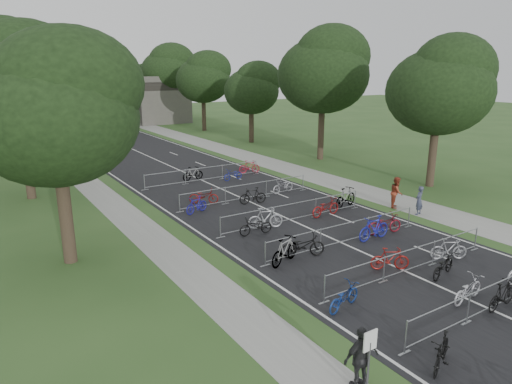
# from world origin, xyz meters

# --- Properties ---
(road) EXTENTS (11.00, 140.00, 0.01)m
(road) POSITION_xyz_m (0.00, 50.00, 0.01)
(road) COLOR black
(road) RESTS_ON ground
(sidewalk_right) EXTENTS (3.00, 140.00, 0.01)m
(sidewalk_right) POSITION_xyz_m (8.00, 50.00, 0.01)
(sidewalk_right) COLOR gray
(sidewalk_right) RESTS_ON ground
(sidewalk_left) EXTENTS (2.00, 140.00, 0.01)m
(sidewalk_left) POSITION_xyz_m (-7.50, 50.00, 0.01)
(sidewalk_left) COLOR gray
(sidewalk_left) RESTS_ON ground
(lane_markings) EXTENTS (0.12, 140.00, 0.00)m
(lane_markings) POSITION_xyz_m (0.00, 50.00, 0.00)
(lane_markings) COLOR silver
(lane_markings) RESTS_ON ground
(overpass_bridge) EXTENTS (31.00, 8.00, 7.05)m
(overpass_bridge) POSITION_xyz_m (0.00, 65.00, 3.53)
(overpass_bridge) COLOR #4B4843
(overpass_bridge) RESTS_ON ground
(park_sign) EXTENTS (0.45, 0.06, 1.83)m
(park_sign) POSITION_xyz_m (-6.80, 3.00, 1.27)
(park_sign) COLOR #4C4C51
(park_sign) RESTS_ON ground
(tree_left_0) EXTENTS (6.72, 6.72, 10.25)m
(tree_left_0) POSITION_xyz_m (-11.39, 15.93, 6.49)
(tree_left_0) COLOR #33261C
(tree_left_0) RESTS_ON ground
(tree_right_0) EXTENTS (7.17, 7.17, 10.93)m
(tree_right_0) POSITION_xyz_m (13.11, 15.93, 6.92)
(tree_right_0) COLOR #33261C
(tree_right_0) RESTS_ON ground
(tree_left_1) EXTENTS (7.56, 7.56, 11.53)m
(tree_left_1) POSITION_xyz_m (-11.39, 27.93, 7.30)
(tree_left_1) COLOR #33261C
(tree_left_1) RESTS_ON ground
(tree_right_1) EXTENTS (8.18, 8.18, 12.47)m
(tree_right_1) POSITION_xyz_m (13.11, 27.93, 7.90)
(tree_right_1) COLOR #33261C
(tree_right_1) RESTS_ON ground
(tree_left_2) EXTENTS (8.40, 8.40, 12.81)m
(tree_left_2) POSITION_xyz_m (-11.39, 39.93, 8.12)
(tree_left_2) COLOR #33261C
(tree_left_2) RESTS_ON ground
(tree_right_2) EXTENTS (6.16, 6.16, 9.39)m
(tree_right_2) POSITION_xyz_m (13.11, 39.93, 5.95)
(tree_right_2) COLOR #33261C
(tree_right_2) RESTS_ON ground
(tree_right_3) EXTENTS (7.17, 7.17, 10.93)m
(tree_right_3) POSITION_xyz_m (13.11, 51.93, 6.92)
(tree_right_3) COLOR #33261C
(tree_right_3) RESTS_ON ground
(tree_right_4) EXTENTS (8.18, 8.18, 12.47)m
(tree_right_4) POSITION_xyz_m (13.11, 63.93, 7.90)
(tree_right_4) COLOR #33261C
(tree_right_4) RESTS_ON ground
(tree_right_5) EXTENTS (6.16, 6.16, 9.39)m
(tree_right_5) POSITION_xyz_m (13.11, 75.93, 5.95)
(tree_right_5) COLOR #33261C
(tree_right_5) RESTS_ON ground
(tree_right_6) EXTENTS (7.17, 7.17, 10.93)m
(tree_right_6) POSITION_xyz_m (13.11, 87.93, 6.92)
(tree_right_6) COLOR #33261C
(tree_right_6) RESTS_ON ground
(barrier_row_1) EXTENTS (9.70, 0.08, 1.10)m
(barrier_row_1) POSITION_xyz_m (0.00, 3.60, 0.55)
(barrier_row_1) COLOR #9A9DA1
(barrier_row_1) RESTS_ON ground
(barrier_row_2) EXTENTS (9.70, 0.08, 1.10)m
(barrier_row_2) POSITION_xyz_m (0.00, 7.20, 0.55)
(barrier_row_2) COLOR #9A9DA1
(barrier_row_2) RESTS_ON ground
(barrier_row_3) EXTENTS (9.70, 0.08, 1.10)m
(barrier_row_3) POSITION_xyz_m (0.00, 11.00, 0.55)
(barrier_row_3) COLOR #9A9DA1
(barrier_row_3) RESTS_ON ground
(barrier_row_4) EXTENTS (9.70, 0.08, 1.10)m
(barrier_row_4) POSITION_xyz_m (0.00, 15.00, 0.55)
(barrier_row_4) COLOR #9A9DA1
(barrier_row_4) RESTS_ON ground
(barrier_row_5) EXTENTS (9.70, 0.08, 1.10)m
(barrier_row_5) POSITION_xyz_m (0.00, 20.00, 0.55)
(barrier_row_5) COLOR #9A9DA1
(barrier_row_5) RESTS_ON ground
(barrier_row_6) EXTENTS (9.70, 0.08, 1.10)m
(barrier_row_6) POSITION_xyz_m (0.00, 26.00, 0.55)
(barrier_row_6) COLOR #9A9DA1
(barrier_row_6) RESTS_ON ground
(bike_4) EXTENTS (1.75, 1.13, 1.02)m
(bike_4) POSITION_xyz_m (-4.30, 2.61, 0.51)
(bike_4) COLOR black
(bike_4) RESTS_ON ground
(bike_5) EXTENTS (1.85, 0.81, 0.94)m
(bike_5) POSITION_xyz_m (-0.18, 4.49, 0.47)
(bike_5) COLOR #BABAC2
(bike_5) RESTS_ON ground
(bike_6) EXTENTS (1.74, 0.58, 1.03)m
(bike_6) POSITION_xyz_m (0.36, 3.53, 0.52)
(bike_6) COLOR black
(bike_6) RESTS_ON ground
(bike_8) EXTENTS (1.83, 1.00, 0.91)m
(bike_8) POSITION_xyz_m (-4.30, 6.52, 0.46)
(bike_8) COLOR navy
(bike_8) RESTS_ON ground
(bike_9) EXTENTS (1.64, 1.25, 0.99)m
(bike_9) POSITION_xyz_m (-0.46, 7.84, 0.49)
(bike_9) COLOR maroon
(bike_9) RESTS_ON ground
(bike_10) EXTENTS (1.91, 1.03, 0.95)m
(bike_10) POSITION_xyz_m (0.88, 6.26, 0.48)
(bike_10) COLOR black
(bike_10) RESTS_ON ground
(bike_11) EXTENTS (1.66, 1.22, 0.99)m
(bike_11) POSITION_xyz_m (2.57, 7.18, 0.49)
(bike_11) COLOR #9A9BA1
(bike_11) RESTS_ON ground
(bike_12) EXTENTS (2.07, 1.25, 1.20)m
(bike_12) POSITION_xyz_m (-3.76, 10.74, 0.60)
(bike_12) COLOR #9A9DA1
(bike_12) RESTS_ON ground
(bike_13) EXTENTS (2.16, 1.36, 1.07)m
(bike_13) POSITION_xyz_m (-2.67, 10.89, 0.54)
(bike_13) COLOR black
(bike_13) RESTS_ON ground
(bike_14) EXTENTS (2.03, 0.60, 1.21)m
(bike_14) POSITION_xyz_m (1.59, 10.65, 0.61)
(bike_14) COLOR #1D229F
(bike_14) RESTS_ON ground
(bike_15) EXTENTS (2.09, 1.10, 1.05)m
(bike_15) POSITION_xyz_m (2.70, 10.99, 0.52)
(bike_15) COLOR maroon
(bike_15) RESTS_ON ground
(bike_16) EXTENTS (1.85, 0.87, 0.94)m
(bike_16) POSITION_xyz_m (-2.91, 14.37, 0.47)
(bike_16) COLOR black
(bike_16) RESTS_ON ground
(bike_17) EXTENTS (1.97, 1.11, 1.14)m
(bike_17) POSITION_xyz_m (-1.95, 14.92, 0.57)
(bike_17) COLOR #A4A6AC
(bike_17) RESTS_ON ground
(bike_18) EXTENTS (2.06, 0.84, 1.06)m
(bike_18) POSITION_xyz_m (2.10, 14.80, 0.53)
(bike_18) COLOR maroon
(bike_18) RESTS_ON ground
(bike_19) EXTENTS (2.15, 1.08, 1.24)m
(bike_19) POSITION_xyz_m (4.25, 15.44, 0.62)
(bike_19) COLOR #9A9DA1
(bike_19) RESTS_ON ground
(bike_20) EXTENTS (1.71, 0.98, 0.99)m
(bike_20) POSITION_xyz_m (-3.85, 19.28, 0.50)
(bike_20) COLOR #1E1C9A
(bike_20) RESTS_ON ground
(bike_21) EXTENTS (1.88, 1.51, 0.96)m
(bike_21) POSITION_xyz_m (-2.63, 20.80, 0.48)
(bike_21) COLOR maroon
(bike_21) RESTS_ON ground
(bike_22) EXTENTS (1.81, 0.88, 1.05)m
(bike_22) POSITION_xyz_m (-0.08, 19.10, 0.52)
(bike_22) COLOR black
(bike_22) RESTS_ON ground
(bike_23) EXTENTS (1.89, 0.89, 0.95)m
(bike_23) POSITION_xyz_m (3.04, 20.18, 0.48)
(bike_23) COLOR #9E9EA5
(bike_23) RESTS_ON ground
(bike_25) EXTENTS (1.80, 0.70, 1.05)m
(bike_25) POSITION_xyz_m (-0.59, 26.70, 0.53)
(bike_25) COLOR #9A9DA1
(bike_25) RESTS_ON ground
(bike_26) EXTENTS (1.75, 0.84, 0.88)m
(bike_26) POSITION_xyz_m (2.00, 25.16, 0.44)
(bike_26) COLOR navy
(bike_26) RESTS_ON ground
(bike_27) EXTENTS (1.80, 0.93, 1.04)m
(bike_27) POSITION_xyz_m (4.30, 26.53, 0.52)
(bike_27) COLOR maroon
(bike_27) RESTS_ON ground
(pedestrian_a) EXTENTS (0.69, 0.54, 1.68)m
(pedestrian_a) POSITION_xyz_m (6.80, 12.11, 0.84)
(pedestrian_a) COLOR #353A50
(pedestrian_a) RESTS_ON ground
(pedestrian_b) EXTENTS (1.16, 1.13, 1.89)m
(pedestrian_b) POSITION_xyz_m (6.80, 13.76, 0.95)
(pedestrian_b) COLOR maroon
(pedestrian_b) RESTS_ON ground
(pedestrian_c) EXTENTS (1.09, 0.60, 1.76)m
(pedestrian_c) POSITION_xyz_m (-6.80, 3.26, 0.88)
(pedestrian_c) COLOR #252528
(pedestrian_c) RESTS_ON ground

